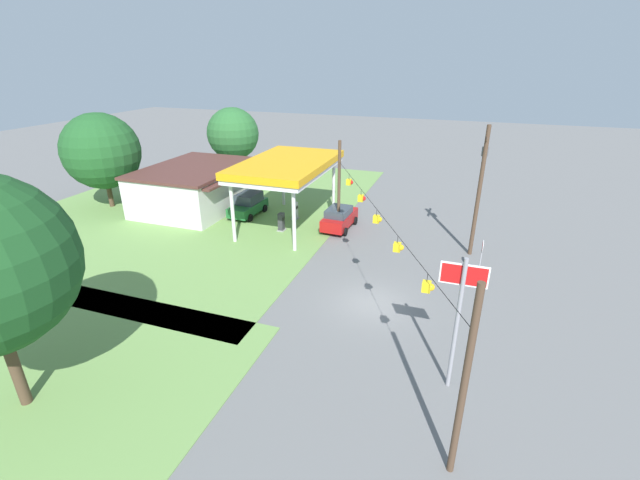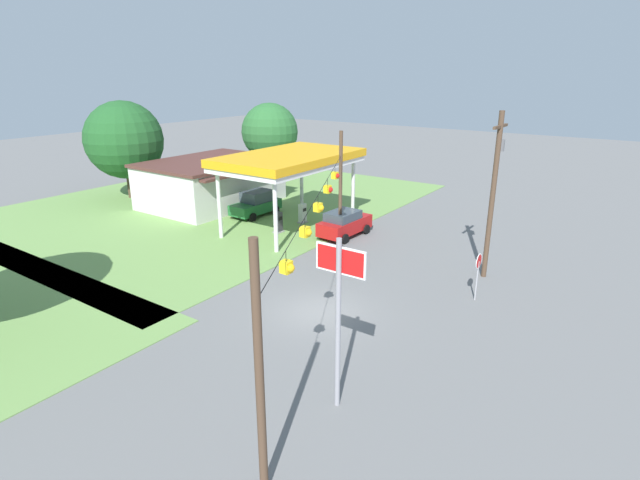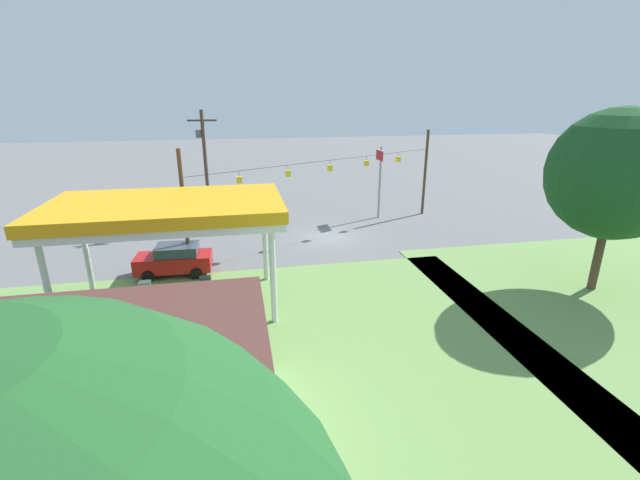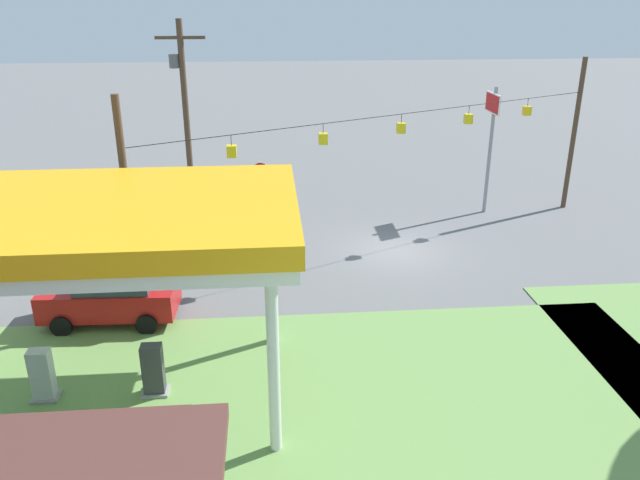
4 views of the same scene
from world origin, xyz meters
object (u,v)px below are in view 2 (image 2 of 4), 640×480
stop_sign_overhead (339,294)px  utility_pole_main (494,188)px  tree_far_back (270,132)px  car_at_pumps_front (344,223)px  gas_station_store (212,182)px  tree_behind_station (124,140)px  gas_station_canopy (290,161)px  stop_sign_roadside (478,267)px  fuel_pump_near (278,223)px  fuel_pump_far (302,214)px  car_at_pumps_rear (256,203)px

stop_sign_overhead → utility_pole_main: utility_pole_main is taller
tree_far_back → car_at_pumps_front: bearing=-124.0°
stop_sign_overhead → utility_pole_main: (14.37, -0.55, 0.90)m
gas_station_store → tree_behind_station: bearing=109.3°
gas_station_canopy → utility_pole_main: bearing=-93.7°
stop_sign_roadside → tree_far_back: tree_far_back is taller
fuel_pump_near → gas_station_canopy: bearing=0.1°
gas_station_store → fuel_pump_far: bearing=-90.9°
car_at_pumps_rear → car_at_pumps_front: bearing=88.9°
gas_station_canopy → utility_pole_main: 14.69m
gas_station_store → fuel_pump_near: (-3.04, -9.90, -1.22)m
tree_behind_station → stop_sign_roadside: bearing=-95.5°
fuel_pump_near → tree_behind_station: bearing=89.0°
car_at_pumps_front → car_at_pumps_rear: size_ratio=1.01×
car_at_pumps_rear → tree_behind_station: size_ratio=0.50×
car_at_pumps_rear → stop_sign_overhead: 24.83m
fuel_pump_far → utility_pole_main: size_ratio=0.17×
car_at_pumps_rear → tree_far_back: size_ratio=0.54×
car_at_pumps_front → stop_sign_overhead: stop_sign_overhead is taller
gas_station_store → car_at_pumps_rear: size_ratio=2.52×
car_at_pumps_front → tree_far_back: 19.22m
gas_station_store → stop_sign_roadside: bearing=-103.2°
car_at_pumps_rear → fuel_pump_near: bearing=62.1°
gas_station_store → tree_behind_station: 8.91m
gas_station_canopy → car_at_pumps_front: 5.93m
gas_station_store → stop_sign_roadside: (-5.89, -25.16, -0.12)m
gas_station_canopy → car_at_pumps_front: bearing=-82.5°
car_at_pumps_front → car_at_pumps_rear: car_at_pumps_rear is taller
utility_pole_main → stop_sign_overhead: bearing=177.8°
gas_station_canopy → fuel_pump_far: (1.44, -0.00, -4.28)m
car_at_pumps_front → stop_sign_overhead: 18.95m
utility_pole_main → car_at_pumps_front: bearing=81.6°
gas_station_canopy → fuel_pump_near: size_ratio=7.10×
stop_sign_roadside → stop_sign_overhead: stop_sign_overhead is taller
car_at_pumps_rear → utility_pole_main: 19.51m
stop_sign_roadside → gas_station_canopy: bearing=-105.7°
car_at_pumps_rear → tree_behind_station: bearing=-78.9°
car_at_pumps_rear → fuel_pump_far: bearing=97.4°
fuel_pump_far → utility_pole_main: (-2.39, -14.65, 4.41)m
fuel_pump_far → stop_sign_roadside: stop_sign_roadside is taller
gas_station_store → utility_pole_main: (-2.54, -24.55, 3.19)m
tree_behind_station → gas_station_canopy: bearing=-86.3°
stop_sign_overhead → tree_far_back: bearing=43.9°
car_at_pumps_front → car_at_pumps_rear: 8.63m
tree_far_back → tree_behind_station: bearing=152.0°
utility_pole_main → tree_behind_station: 32.36m
car_at_pumps_front → utility_pole_main: 11.26m
fuel_pump_far → car_at_pumps_rear: car_at_pumps_rear is taller
car_at_pumps_front → fuel_pump_far: bearing=80.9°
stop_sign_overhead → stop_sign_roadside: bearing=-6.0°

